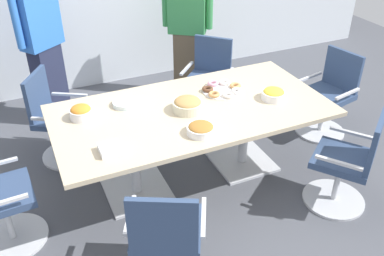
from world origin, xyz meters
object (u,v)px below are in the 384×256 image
at_px(snack_bowl_pretzels, 201,129).
at_px(donut_platter, 223,89).
at_px(plate_stack, 125,103).
at_px(snack_bowl_chips_orange, 81,112).
at_px(office_chair_0, 348,166).
at_px(office_chair_5, 167,241).
at_px(conference_table, 192,121).
at_px(person_standing_0, 41,38).
at_px(napkin_pile, 110,149).
at_px(person_standing_1, 187,26).
at_px(snack_bowl_cookies, 188,105).
at_px(snack_bowl_chips_yellow, 274,94).
at_px(office_chair_2, 208,83).
at_px(office_chair_3, 58,122).
at_px(office_chair_1, 328,98).

xyz_separation_m(snack_bowl_pretzels, donut_platter, (0.49, 0.57, -0.02)).
bearing_deg(plate_stack, snack_bowl_chips_orange, -170.72).
bearing_deg(office_chair_0, snack_bowl_chips_orange, 113.64).
relative_size(office_chair_5, plate_stack, 4.06).
height_order(conference_table, person_standing_0, person_standing_0).
height_order(snack_bowl_chips_orange, napkin_pile, snack_bowl_chips_orange).
relative_size(person_standing_0, donut_platter, 4.98).
distance_m(person_standing_0, snack_bowl_pretzels, 2.24).
distance_m(conference_table, person_standing_0, 1.96).
bearing_deg(person_standing_1, snack_bowl_cookies, 101.34).
bearing_deg(office_chair_0, snack_bowl_chips_yellow, 75.67).
relative_size(office_chair_2, office_chair_5, 1.00).
bearing_deg(snack_bowl_pretzels, napkin_pile, 176.80).
bearing_deg(snack_bowl_chips_orange, person_standing_0, 94.25).
bearing_deg(office_chair_3, office_chair_5, 42.84).
distance_m(snack_bowl_pretzels, napkin_pile, 0.72).
bearing_deg(office_chair_2, snack_bowl_pretzels, 106.12).
height_order(person_standing_1, snack_bowl_chips_yellow, person_standing_1).
height_order(office_chair_3, snack_bowl_pretzels, office_chair_3).
distance_m(snack_bowl_chips_yellow, napkin_pile, 1.57).
height_order(snack_bowl_cookies, donut_platter, snack_bowl_cookies).
relative_size(office_chair_2, snack_bowl_cookies, 3.50).
distance_m(snack_bowl_chips_yellow, snack_bowl_chips_orange, 1.69).
height_order(plate_stack, napkin_pile, napkin_pile).
xyz_separation_m(office_chair_2, person_standing_1, (0.01, 0.61, 0.49)).
xyz_separation_m(snack_bowl_cookies, snack_bowl_pretzels, (-0.05, -0.37, -0.02)).
relative_size(conference_table, person_standing_1, 1.40).
distance_m(person_standing_1, napkin_pile, 2.47).
xyz_separation_m(office_chair_0, snack_bowl_cookies, (-1.10, 0.86, 0.40)).
distance_m(office_chair_0, office_chair_1, 1.21).
height_order(conference_table, donut_platter, donut_platter).
bearing_deg(donut_platter, office_chair_5, -130.77).
bearing_deg(donut_platter, conference_table, -155.10).
height_order(conference_table, office_chair_5, office_chair_5).
distance_m(snack_bowl_chips_orange, donut_platter, 1.30).
distance_m(office_chair_1, person_standing_0, 3.14).
bearing_deg(person_standing_0, snack_bowl_chips_orange, 57.32).
distance_m(office_chair_5, snack_bowl_chips_yellow, 1.69).
height_order(office_chair_2, snack_bowl_chips_yellow, office_chair_2).
bearing_deg(office_chair_5, office_chair_3, 129.19).
relative_size(office_chair_2, snack_bowl_chips_orange, 4.77).
height_order(person_standing_1, snack_bowl_chips_orange, person_standing_1).
bearing_deg(person_standing_0, snack_bowl_pretzels, 77.29).
bearing_deg(person_standing_0, conference_table, 84.75).
xyz_separation_m(person_standing_0, snack_bowl_chips_orange, (0.10, -1.41, -0.19)).
bearing_deg(person_standing_1, office_chair_5, 98.54).
distance_m(person_standing_1, snack_bowl_chips_yellow, 1.77).
bearing_deg(office_chair_2, napkin_pile, 87.16).
relative_size(person_standing_0, snack_bowl_cookies, 7.26).
relative_size(person_standing_0, plate_stack, 8.41).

